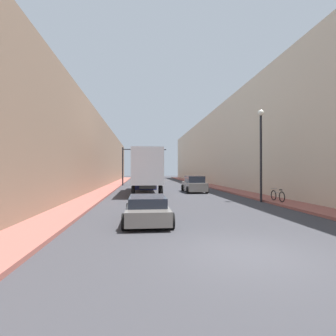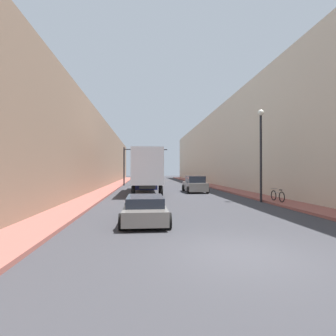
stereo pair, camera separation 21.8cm
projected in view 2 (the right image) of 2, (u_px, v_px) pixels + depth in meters
ground_plane at (243, 254)px, 7.14m from camera, size 200.00×200.00×0.00m
sidewalk_right at (210, 185)px, 37.64m from camera, size 2.06×80.00×0.15m
sidewalk_left at (114, 186)px, 36.39m from camera, size 2.06×80.00×0.15m
building_right at (237, 147)px, 38.05m from camera, size 6.00×80.00×11.30m
building_left at (84, 154)px, 36.05m from camera, size 6.00×80.00×8.98m
semi_truck at (147, 170)px, 26.44m from camera, size 2.60×12.60×4.14m
sedan_car at (145, 209)px, 11.68m from camera, size 2.02×4.48×1.15m
suv_car at (195, 185)px, 27.12m from camera, size 2.15×4.45×1.69m
traffic_signal_gantry at (135, 159)px, 39.20m from camera, size 6.59×0.35×5.69m
street_lamp at (261, 143)px, 18.75m from camera, size 0.44×0.44×6.64m
parked_bicycle at (278, 196)px, 17.94m from camera, size 0.44×1.82×0.86m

